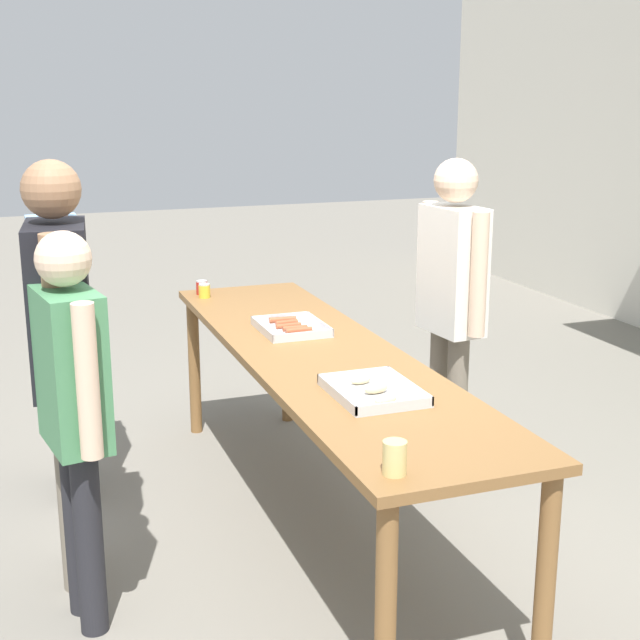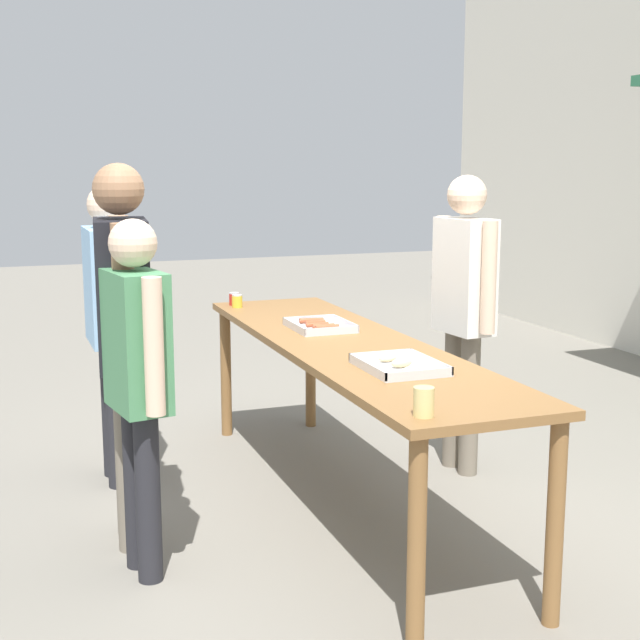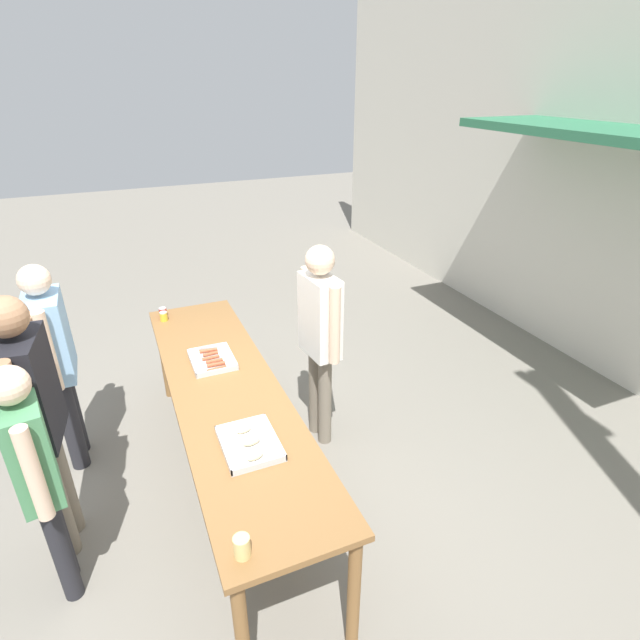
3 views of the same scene
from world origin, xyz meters
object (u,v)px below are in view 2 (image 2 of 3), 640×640
food_tray_buns (399,366)px  person_server_behind_table (464,295)px  person_customer_with_cup (137,366)px  person_customer_holding_hotdog (111,309)px  condiment_jar_mustard (234,299)px  condiment_jar_ketchup (237,301)px  food_tray_sausages (320,326)px  person_customer_waiting_in_line (124,321)px  beer_cup (424,402)px

food_tray_buns → person_server_behind_table: size_ratio=0.24×
food_tray_buns → person_customer_with_cup: (-0.22, -1.13, 0.04)m
person_server_behind_table → food_tray_buns: bearing=-47.7°
person_customer_holding_hotdog → person_customer_with_cup: 1.23m
condiment_jar_mustard → person_customer_holding_hotdog: person_customer_holding_hotdog is taller
condiment_jar_ketchup → person_server_behind_table: size_ratio=0.05×
food_tray_sausages → condiment_jar_mustard: 0.99m
food_tray_sausages → food_tray_buns: food_tray_buns is taller
person_server_behind_table → person_customer_waiting_in_line: (0.35, -1.97, 0.03)m
food_tray_sausages → food_tray_buns: (1.04, -0.00, 0.00)m
food_tray_sausages → beer_cup: (1.74, -0.23, 0.04)m
food_tray_sausages → person_customer_with_cup: 1.39m
condiment_jar_ketchup → person_customer_with_cup: (1.69, -0.88, 0.02)m
food_tray_buns → person_customer_waiting_in_line: bearing=-117.4°
condiment_jar_ketchup → person_customer_holding_hotdog: size_ratio=0.05×
person_server_behind_table → person_customer_holding_hotdog: size_ratio=1.03×
condiment_jar_mustard → person_server_behind_table: (1.06, 1.08, 0.12)m
person_customer_with_cup → condiment_jar_ketchup: bearing=-37.3°
person_server_behind_table → food_tray_sausages: bearing=-102.7°
food_tray_buns → beer_cup: beer_cup is taller
person_customer_holding_hotdog → condiment_jar_ketchup: bearing=-61.6°
food_tray_sausages → person_customer_holding_hotdog: 1.16m
food_tray_buns → condiment_jar_ketchup: bearing=-172.7°
beer_cup → food_tray_buns: bearing=161.7°
person_customer_waiting_in_line → beer_cup: bearing=-139.3°
condiment_jar_ketchup → beer_cup: beer_cup is taller
person_customer_with_cup → beer_cup: bearing=-145.7°
person_customer_waiting_in_line → food_tray_sausages: bearing=-62.3°
condiment_jar_ketchup → person_customer_holding_hotdog: 0.96m
food_tray_sausages → person_server_behind_table: person_server_behind_table is taller
person_customer_holding_hotdog → person_customer_waiting_in_line: bearing=176.3°
condiment_jar_mustard → condiment_jar_ketchup: size_ratio=1.00×
food_tray_sausages → person_server_behind_table: bearing=83.1°
condiment_jar_ketchup → food_tray_sausages: bearing=15.7°
food_tray_buns → person_customer_with_cup: person_customer_with_cup is taller
condiment_jar_ketchup → person_server_behind_table: bearing=48.2°
person_customer_with_cup → person_customer_holding_hotdog: bearing=-11.8°
person_customer_holding_hotdog → person_customer_with_cup: size_ratio=1.07×
condiment_jar_ketchup → person_customer_waiting_in_line: (1.32, -0.89, 0.15)m
person_customer_waiting_in_line → food_tray_buns: bearing=-111.5°
person_server_behind_table → person_customer_waiting_in_line: bearing=-85.6°
condiment_jar_mustard → person_customer_with_cup: bearing=-26.5°
person_customer_waiting_in_line → person_customer_with_cup: bearing=-173.6°
condiment_jar_mustard → food_tray_sausages: bearing=13.9°
condiment_jar_ketchup → beer_cup: 2.61m
food_tray_sausages → person_customer_waiting_in_line: bearing=-68.2°
food_tray_buns → condiment_jar_ketchup: size_ratio=5.08×
beer_cup → person_customer_waiting_in_line: (-1.29, -0.90, 0.13)m
person_customer_with_cup → person_customer_waiting_in_line: 0.39m
person_customer_with_cup → person_customer_waiting_in_line: (-0.37, -0.00, 0.13)m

